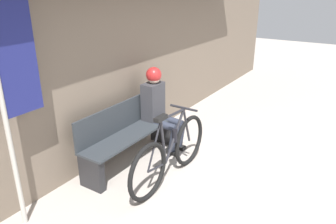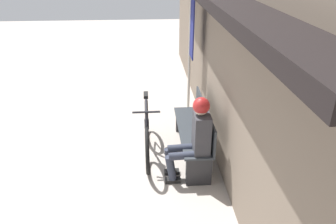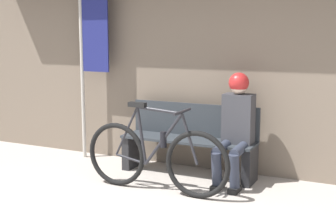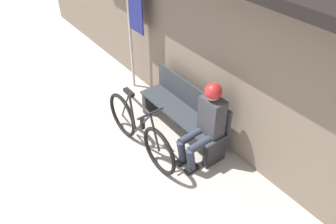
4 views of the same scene
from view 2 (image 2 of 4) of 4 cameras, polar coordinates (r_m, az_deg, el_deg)
name	(u,v)px [view 2 (image 2 of 4)]	position (r m, az deg, el deg)	size (l,w,h in m)	color
ground_plane	(28,168)	(5.50, -23.21, -8.97)	(24.00, 24.00, 0.00)	#ADA399
storefront_wall	(227,59)	(4.57, 10.27, 9.10)	(12.00, 0.56, 3.20)	#756656
park_bench_near	(195,132)	(5.21, 4.76, -3.50)	(1.64, 0.42, 0.85)	#2D3338
bicycle	(147,132)	(5.23, -3.68, -3.54)	(1.69, 0.40, 0.96)	black
person_seated	(195,134)	(4.52, 4.67, -3.85)	(0.34, 0.62, 1.26)	#2D3342
banner_pole	(191,37)	(6.19, 4.06, 12.84)	(0.45, 0.05, 2.37)	#B7B2A8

